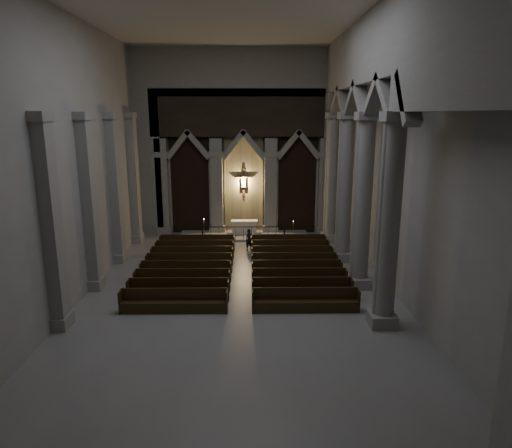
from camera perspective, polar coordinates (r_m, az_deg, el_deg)
The scene contains 11 objects.
room at distance 18.62m, azimuth -2.15°, elevation 12.58°, with size 24.00×24.10×12.00m.
sanctuary_wall at distance 30.18m, azimuth -1.60°, elevation 11.09°, with size 14.00×0.77×12.00m.
right_arcade at distance 20.57m, azimuth 13.86°, elevation 12.93°, with size 1.00×24.00×12.00m.
left_pilasters at distance 23.59m, azimuth -18.50°, elevation 3.08°, with size 0.60×13.00×8.03m.
sanctuary_step at distance 30.25m, azimuth -1.55°, elevation -1.46°, with size 8.50×2.60×0.15m, color gray.
altar at distance 30.37m, azimuth -1.46°, elevation -0.37°, with size 1.75×0.70×0.89m.
altar_rail at distance 28.86m, azimuth -1.59°, elevation -0.94°, with size 5.29×0.09×1.04m.
candle_stand_left at distance 29.32m, azimuth -6.50°, elevation -1.38°, with size 0.25×0.25×1.47m.
candle_stand_right at distance 29.43m, azimuth 4.66°, elevation -1.37°, with size 0.22×0.22×1.30m.
pews at distance 22.99m, azimuth -1.80°, elevation -5.74°, with size 9.81×9.00×0.98m.
worshipper at distance 27.09m, azimuth -0.84°, elevation -1.99°, with size 0.48×0.31×1.31m, color black.
Camera 1 is at (0.44, -18.61, 7.93)m, focal length 32.00 mm.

